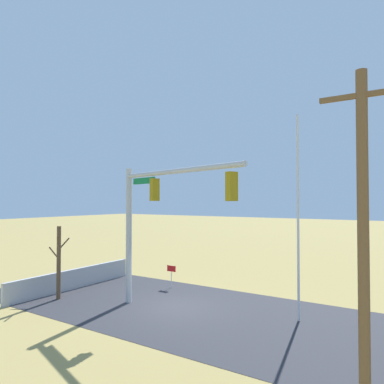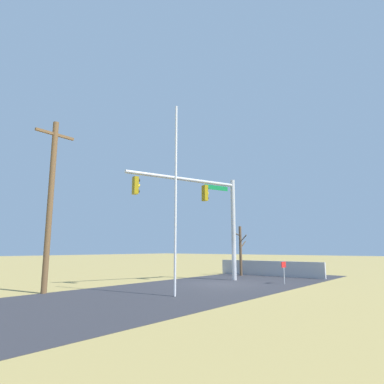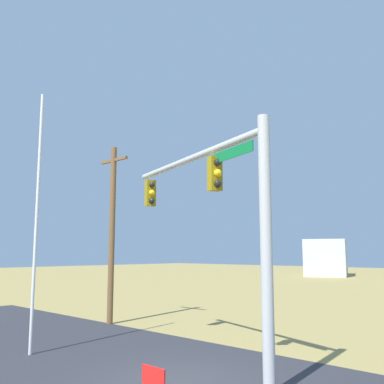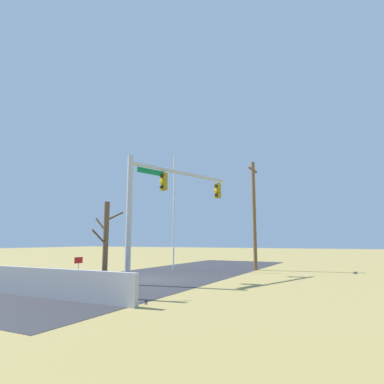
{
  "view_description": "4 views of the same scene",
  "coord_description": "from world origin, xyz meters",
  "px_view_note": "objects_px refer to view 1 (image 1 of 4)",
  "views": [
    {
      "loc": [
        -9.22,
        12.97,
        4.83
      ],
      "look_at": [
        -2.07,
        1.76,
        5.15
      ],
      "focal_mm": 32.62,
      "sensor_mm": 36.0,
      "label": 1
    },
    {
      "loc": [
        -15.75,
        -10.53,
        1.96
      ],
      "look_at": [
        -1.23,
        1.2,
        5.16
      ],
      "focal_mm": 30.79,
      "sensor_mm": 36.0,
      "label": 2
    },
    {
      "loc": [
        7.8,
        -7.76,
        3.12
      ],
      "look_at": [
        -1.76,
        2.37,
        5.06
      ],
      "focal_mm": 40.45,
      "sensor_mm": 36.0,
      "label": 3
    },
    {
      "loc": [
        15.17,
        10.56,
        2.07
      ],
      "look_at": [
        -1.51,
        2.2,
        4.87
      ],
      "focal_mm": 30.56,
      "sensor_mm": 36.0,
      "label": 4
    }
  ],
  "objects_px": {
    "signal_mast": "(153,209)",
    "flagpole": "(298,217)",
    "open_sign": "(171,271)",
    "utility_pole": "(363,231)",
    "bare_tree": "(59,261)"
  },
  "relations": [
    {
      "from": "flagpole",
      "to": "utility_pole",
      "type": "bearing_deg",
      "value": 119.95
    },
    {
      "from": "utility_pole",
      "to": "bare_tree",
      "type": "relative_size",
      "value": 2.22
    },
    {
      "from": "utility_pole",
      "to": "open_sign",
      "type": "bearing_deg",
      "value": -32.69
    },
    {
      "from": "utility_pole",
      "to": "bare_tree",
      "type": "bearing_deg",
      "value": -7.84
    },
    {
      "from": "open_sign",
      "to": "utility_pole",
      "type": "bearing_deg",
      "value": 147.31
    },
    {
      "from": "utility_pole",
      "to": "bare_tree",
      "type": "height_order",
      "value": "utility_pole"
    },
    {
      "from": "flagpole",
      "to": "bare_tree",
      "type": "distance_m",
      "value": 11.47
    },
    {
      "from": "signal_mast",
      "to": "flagpole",
      "type": "height_order",
      "value": "flagpole"
    },
    {
      "from": "utility_pole",
      "to": "open_sign",
      "type": "height_order",
      "value": "utility_pole"
    },
    {
      "from": "flagpole",
      "to": "open_sign",
      "type": "relative_size",
      "value": 6.82
    },
    {
      "from": "signal_mast",
      "to": "flagpole",
      "type": "distance_m",
      "value": 6.06
    },
    {
      "from": "bare_tree",
      "to": "signal_mast",
      "type": "bearing_deg",
      "value": -171.14
    },
    {
      "from": "open_sign",
      "to": "flagpole",
      "type": "bearing_deg",
      "value": 168.26
    },
    {
      "from": "bare_tree",
      "to": "open_sign",
      "type": "xyz_separation_m",
      "value": [
        -3.36,
        -4.75,
        -0.93
      ]
    },
    {
      "from": "utility_pole",
      "to": "bare_tree",
      "type": "distance_m",
      "value": 14.02
    }
  ]
}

